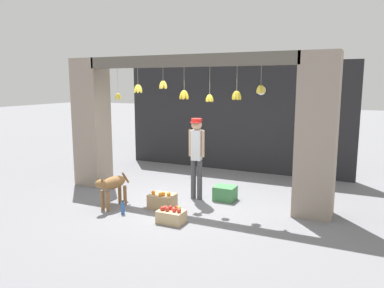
# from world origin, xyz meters

# --- Properties ---
(ground_plane) EXTENTS (60.00, 60.00, 0.00)m
(ground_plane) POSITION_xyz_m (0.00, 0.00, 0.00)
(ground_plane) COLOR slate
(shop_back_wall) EXTENTS (6.46, 0.12, 3.00)m
(shop_back_wall) POSITION_xyz_m (0.00, 3.15, 1.50)
(shop_back_wall) COLOR #232326
(shop_back_wall) RESTS_ON ground_plane
(shop_pillar_left) EXTENTS (0.70, 0.60, 3.00)m
(shop_pillar_left) POSITION_xyz_m (-2.58, 0.30, 1.50)
(shop_pillar_left) COLOR gray
(shop_pillar_left) RESTS_ON ground_plane
(shop_pillar_right) EXTENTS (0.70, 0.60, 3.00)m
(shop_pillar_right) POSITION_xyz_m (2.58, 0.30, 1.50)
(shop_pillar_right) COLOR gray
(shop_pillar_right) RESTS_ON ground_plane
(storefront_awning) EXTENTS (4.56, 0.29, 0.94)m
(storefront_awning) POSITION_xyz_m (-0.00, 0.12, 2.82)
(storefront_awning) COLOR #5B564C
(dog) EXTENTS (0.33, 0.89, 0.68)m
(dog) POSITION_xyz_m (-1.06, -0.97, 0.47)
(dog) COLOR olive
(dog) RESTS_ON ground_plane
(shopkeeper) EXTENTS (0.34, 0.29, 1.72)m
(shopkeeper) POSITION_xyz_m (0.21, 0.25, 1.03)
(shopkeeper) COLOR #424247
(shopkeeper) RESTS_ON ground_plane
(fruit_crate_oranges) EXTENTS (0.48, 0.39, 0.35)m
(fruit_crate_oranges) POSITION_xyz_m (-0.17, -0.55, 0.14)
(fruit_crate_oranges) COLOR tan
(fruit_crate_oranges) RESTS_ON ground_plane
(fruit_crate_apples) EXTENTS (0.47, 0.33, 0.30)m
(fruit_crate_apples) POSITION_xyz_m (0.37, -1.18, 0.13)
(fruit_crate_apples) COLOR tan
(fruit_crate_apples) RESTS_ON ground_plane
(produce_box_green) EXTENTS (0.43, 0.38, 0.30)m
(produce_box_green) POSITION_xyz_m (0.78, 0.44, 0.15)
(produce_box_green) COLOR #42844C
(produce_box_green) RESTS_ON ground_plane
(water_bottle) EXTENTS (0.07, 0.07, 0.27)m
(water_bottle) POSITION_xyz_m (-0.66, -1.19, 0.12)
(water_bottle) COLOR #2D60AD
(water_bottle) RESTS_ON ground_plane
(wall_clock) EXTENTS (0.26, 0.03, 0.26)m
(wall_clock) POSITION_xyz_m (0.79, 3.07, 2.24)
(wall_clock) COLOR black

